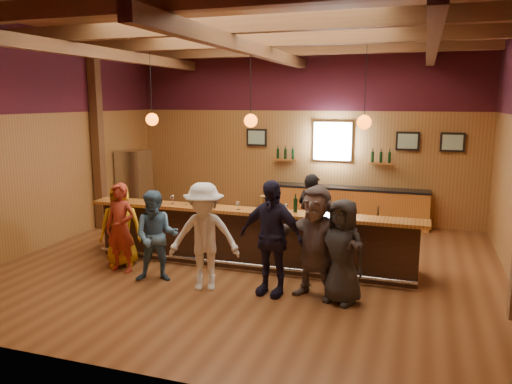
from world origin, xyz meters
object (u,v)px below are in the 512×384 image
at_px(customer_redvest, 121,228).
at_px(customer_denim, 156,236).
at_px(customer_navy, 271,238).
at_px(bottle_a, 275,203).
at_px(bar_counter, 254,236).
at_px(customer_brown, 315,242).
at_px(back_bar_cabinet, 345,206).
at_px(customer_dark, 342,252).
at_px(stainless_fridge, 135,185).
at_px(customer_white, 204,237).
at_px(customer_orange, 121,226).
at_px(bartender, 311,215).
at_px(ice_bucket, 266,203).

relative_size(customer_redvest, customer_denim, 1.03).
bearing_deg(customer_navy, bottle_a, 114.14).
height_order(bar_counter, customer_brown, customer_brown).
xyz_separation_m(back_bar_cabinet, customer_dark, (0.68, -4.93, 0.33)).
distance_m(stainless_fridge, customer_redvest, 4.16).
xyz_separation_m(back_bar_cabinet, stainless_fridge, (-5.30, -1.12, 0.42)).
bearing_deg(customer_dark, customer_denim, -157.77).
bearing_deg(customer_redvest, stainless_fridge, 121.31).
bearing_deg(customer_brown, customer_dark, -2.68).
height_order(customer_navy, customer_dark, customer_navy).
distance_m(stainless_fridge, customer_white, 5.48).
xyz_separation_m(customer_orange, customer_denim, (1.03, -0.50, 0.02)).
bearing_deg(stainless_fridge, back_bar_cabinet, 11.93).
height_order(customer_orange, customer_dark, customer_dark).
distance_m(bar_counter, customer_brown, 1.93).
xyz_separation_m(customer_white, customer_dark, (2.21, 0.16, -0.08)).
bearing_deg(back_bar_cabinet, bar_counter, -108.34).
height_order(back_bar_cabinet, customer_orange, customer_orange).
bearing_deg(bar_counter, customer_denim, -131.74).
relative_size(back_bar_cabinet, bartender, 2.41).
bearing_deg(customer_denim, bar_counter, 28.34).
xyz_separation_m(customer_orange, ice_bucket, (2.62, 0.69, 0.47)).
bearing_deg(bartender, bottle_a, 84.49).
distance_m(customer_denim, customer_dark, 3.14).
height_order(customer_brown, bottle_a, customer_brown).
distance_m(customer_orange, ice_bucket, 2.75).
xyz_separation_m(bar_counter, customer_redvest, (-2.13, -1.20, 0.29)).
relative_size(back_bar_cabinet, bottle_a, 12.94).
height_order(customer_white, customer_navy, customer_navy).
relative_size(customer_white, ice_bucket, 6.88).
xyz_separation_m(stainless_fridge, customer_brown, (5.55, -3.70, -0.01)).
height_order(bar_counter, customer_redvest, customer_redvest).
bearing_deg(bartender, customer_denim, 65.09).
bearing_deg(back_bar_cabinet, ice_bucket, -102.90).
relative_size(stainless_fridge, customer_denim, 1.14).
xyz_separation_m(customer_white, ice_bucket, (0.65, 1.28, 0.35)).
height_order(customer_dark, bartender, bartender).
height_order(customer_redvest, customer_navy, customer_navy).
height_order(bar_counter, customer_orange, customer_orange).
distance_m(customer_dark, ice_bucket, 1.97).
bearing_deg(bottle_a, customer_dark, -39.58).
xyz_separation_m(bar_counter, ice_bucket, (0.31, -0.24, 0.72)).
relative_size(customer_brown, bottle_a, 5.78).
height_order(stainless_fridge, customer_orange, stainless_fridge).
height_order(back_bar_cabinet, bottle_a, bottle_a).
bearing_deg(back_bar_cabinet, customer_brown, -87.09).
xyz_separation_m(bar_counter, stainless_fridge, (-4.12, 2.45, 0.38)).
height_order(bar_counter, stainless_fridge, stainless_fridge).
relative_size(bar_counter, bartender, 3.80).
bearing_deg(customer_orange, back_bar_cabinet, 29.30).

